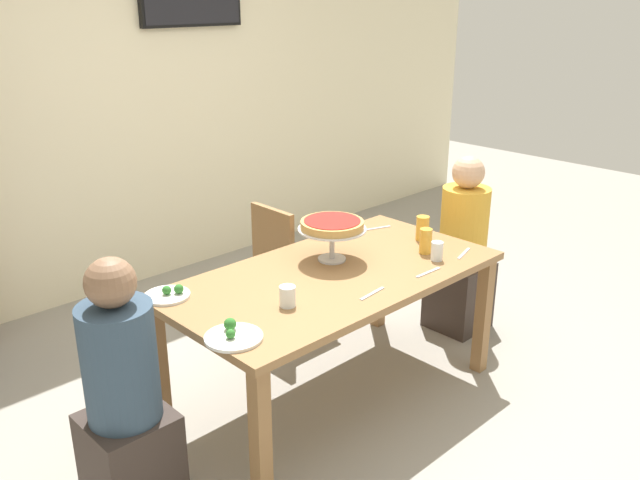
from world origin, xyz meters
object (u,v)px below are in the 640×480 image
(deep_dish_pizza_stand, at_px, (332,227))
(cutlery_fork_near, at_px, (428,272))
(water_glass_clear_far, at_px, (287,296))
(cutlery_knife_far, at_px, (377,228))
(diner_head_east, at_px, (462,257))
(dining_table, at_px, (333,288))
(cutlery_fork_far, at_px, (464,253))
(salad_plate_near_diner, at_px, (233,335))
(beer_glass_amber_tall, at_px, (426,241))
(cutlery_knife_near, at_px, (372,294))
(diner_head_west, at_px, (125,407))
(beer_glass_amber_short, at_px, (422,228))
(salad_plate_far_diner, at_px, (168,294))
(water_glass_clear_near, at_px, (437,251))
(chair_far_right, at_px, (287,263))

(deep_dish_pizza_stand, relative_size, cutlery_fork_near, 2.02)
(water_glass_clear_far, xyz_separation_m, cutlery_knife_far, (1.09, 0.42, -0.05))
(diner_head_east, bearing_deg, dining_table, 0.75)
(cutlery_knife_far, bearing_deg, cutlery_fork_far, 111.81)
(salad_plate_near_diner, distance_m, cutlery_knife_far, 1.54)
(salad_plate_near_diner, distance_m, beer_glass_amber_tall, 1.34)
(diner_head_east, xyz_separation_m, salad_plate_near_diner, (-1.97, -0.21, 0.26))
(dining_table, xyz_separation_m, cutlery_knife_near, (-0.05, -0.31, 0.09))
(diner_head_west, height_order, deep_dish_pizza_stand, diner_head_west)
(diner_head_east, relative_size, cutlery_fork_near, 6.39)
(cutlery_fork_near, xyz_separation_m, cutlery_knife_near, (-0.39, 0.03, 0.00))
(beer_glass_amber_tall, height_order, water_glass_clear_far, beer_glass_amber_tall)
(beer_glass_amber_short, bearing_deg, water_glass_clear_far, -174.24)
(beer_glass_amber_short, xyz_separation_m, cutlery_knife_near, (-0.76, -0.30, -0.07))
(deep_dish_pizza_stand, xyz_separation_m, cutlery_fork_near, (0.23, -0.47, -0.18))
(cutlery_fork_near, xyz_separation_m, cutlery_knife_far, (0.32, 0.63, 0.00))
(cutlery_knife_far, bearing_deg, cutlery_fork_near, 81.94)
(beer_glass_amber_short, relative_size, water_glass_clear_far, 1.45)
(salad_plate_far_diner, xyz_separation_m, cutlery_knife_far, (1.43, -0.04, -0.01))
(beer_glass_amber_tall, height_order, cutlery_knife_far, beer_glass_amber_tall)
(cutlery_fork_near, bearing_deg, cutlery_knife_far, 64.44)
(diner_head_west, distance_m, salad_plate_near_diner, 0.53)
(water_glass_clear_near, bearing_deg, deep_dish_pizza_stand, 135.95)
(cutlery_fork_far, bearing_deg, beer_glass_amber_short, 70.75)
(diner_head_east, height_order, beer_glass_amber_tall, diner_head_east)
(diner_head_east, bearing_deg, deep_dish_pizza_stand, -5.91)
(chair_far_right, bearing_deg, water_glass_clear_far, -40.87)
(water_glass_clear_near, distance_m, cutlery_knife_near, 0.57)
(chair_far_right, relative_size, cutlery_knife_near, 4.83)
(beer_glass_amber_short, xyz_separation_m, water_glass_clear_near, (-0.19, -0.25, -0.02))
(diner_head_east, xyz_separation_m, chair_far_right, (-0.87, 0.71, -0.01))
(water_glass_clear_near, bearing_deg, beer_glass_amber_tall, 70.09)
(diner_head_west, xyz_separation_m, water_glass_clear_far, (0.77, -0.14, 0.30))
(cutlery_fork_near, bearing_deg, chair_far_right, 93.14)
(deep_dish_pizza_stand, height_order, cutlery_knife_far, deep_dish_pizza_stand)
(deep_dish_pizza_stand, xyz_separation_m, cutlery_knife_far, (0.55, 0.17, -0.18))
(beer_glass_amber_tall, bearing_deg, deep_dish_pizza_stand, 147.33)
(chair_far_right, bearing_deg, diner_head_west, -64.61)
(water_glass_clear_near, distance_m, cutlery_knife_far, 0.58)
(salad_plate_near_diner, bearing_deg, water_glass_clear_near, -2.84)
(salad_plate_near_diner, bearing_deg, cutlery_knife_near, -8.70)
(dining_table, relative_size, diner_head_west, 1.53)
(diner_head_east, xyz_separation_m, cutlery_knife_far, (-0.51, 0.28, 0.25))
(dining_table, distance_m, beer_glass_amber_tall, 0.60)
(beer_glass_amber_short, relative_size, cutlery_knife_near, 0.78)
(water_glass_clear_far, distance_m, cutlery_fork_far, 1.14)
(diner_head_west, height_order, cutlery_knife_near, diner_head_west)
(diner_head_west, height_order, chair_far_right, diner_head_west)
(diner_head_east, bearing_deg, water_glass_clear_far, 5.10)
(beer_glass_amber_short, bearing_deg, water_glass_clear_near, -127.98)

